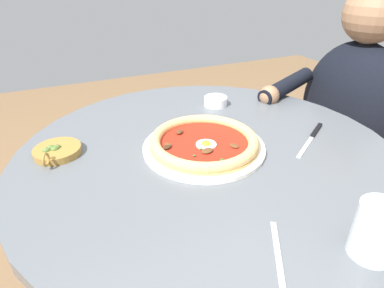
{
  "coord_description": "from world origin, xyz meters",
  "views": [
    {
      "loc": [
        0.33,
        0.63,
        1.16
      ],
      "look_at": [
        0.04,
        -0.02,
        0.76
      ],
      "focal_mm": 29.76,
      "sensor_mm": 36.0,
      "label": 1
    }
  ],
  "objects_px": {
    "water_glass": "(376,234)",
    "olive_pan": "(57,151)",
    "dining_table": "(206,200)",
    "cafe_chair_diner": "(357,136)",
    "diner_person": "(337,150)",
    "pizza_on_plate": "(204,143)",
    "fork_utensil": "(279,263)",
    "ramekin_capers": "(216,101)",
    "steak_knife": "(313,135)"
  },
  "relations": [
    {
      "from": "water_glass",
      "to": "cafe_chair_diner",
      "type": "relative_size",
      "value": 0.12
    },
    {
      "from": "steak_knife",
      "to": "fork_utensil",
      "type": "height_order",
      "value": "steak_knife"
    },
    {
      "from": "steak_knife",
      "to": "diner_person",
      "type": "relative_size",
      "value": 0.17
    },
    {
      "from": "dining_table",
      "to": "olive_pan",
      "type": "distance_m",
      "value": 0.42
    },
    {
      "from": "pizza_on_plate",
      "to": "olive_pan",
      "type": "relative_size",
      "value": 2.32
    },
    {
      "from": "olive_pan",
      "to": "diner_person",
      "type": "bearing_deg",
      "value": -179.11
    },
    {
      "from": "pizza_on_plate",
      "to": "diner_person",
      "type": "relative_size",
      "value": 0.28
    },
    {
      "from": "diner_person",
      "to": "pizza_on_plate",
      "type": "bearing_deg",
      "value": 11.65
    },
    {
      "from": "olive_pan",
      "to": "steak_knife",
      "type": "bearing_deg",
      "value": 164.4
    },
    {
      "from": "dining_table",
      "to": "olive_pan",
      "type": "bearing_deg",
      "value": -20.11
    },
    {
      "from": "olive_pan",
      "to": "fork_utensil",
      "type": "distance_m",
      "value": 0.58
    },
    {
      "from": "cafe_chair_diner",
      "to": "water_glass",
      "type": "bearing_deg",
      "value": 39.48
    },
    {
      "from": "steak_knife",
      "to": "pizza_on_plate",
      "type": "bearing_deg",
      "value": -11.01
    },
    {
      "from": "fork_utensil",
      "to": "olive_pan",
      "type": "bearing_deg",
      "value": -59.12
    },
    {
      "from": "dining_table",
      "to": "cafe_chair_diner",
      "type": "height_order",
      "value": "cafe_chair_diner"
    },
    {
      "from": "pizza_on_plate",
      "to": "fork_utensil",
      "type": "xyz_separation_m",
      "value": [
        0.05,
        0.38,
        -0.02
      ]
    },
    {
      "from": "ramekin_capers",
      "to": "fork_utensil",
      "type": "xyz_separation_m",
      "value": [
        0.21,
        0.62,
        -0.01
      ]
    },
    {
      "from": "dining_table",
      "to": "cafe_chair_diner",
      "type": "bearing_deg",
      "value": -167.78
    },
    {
      "from": "olive_pan",
      "to": "cafe_chair_diner",
      "type": "bearing_deg",
      "value": -177.86
    },
    {
      "from": "dining_table",
      "to": "water_glass",
      "type": "xyz_separation_m",
      "value": [
        -0.09,
        0.41,
        0.21
      ]
    },
    {
      "from": "pizza_on_plate",
      "to": "fork_utensil",
      "type": "relative_size",
      "value": 1.92
    },
    {
      "from": "olive_pan",
      "to": "fork_utensil",
      "type": "relative_size",
      "value": 0.83
    },
    {
      "from": "fork_utensil",
      "to": "diner_person",
      "type": "height_order",
      "value": "diner_person"
    },
    {
      "from": "steak_knife",
      "to": "diner_person",
      "type": "distance_m",
      "value": 0.49
    },
    {
      "from": "cafe_chair_diner",
      "to": "pizza_on_plate",
      "type": "bearing_deg",
      "value": 11.62
    },
    {
      "from": "pizza_on_plate",
      "to": "steak_knife",
      "type": "relative_size",
      "value": 1.68
    },
    {
      "from": "dining_table",
      "to": "olive_pan",
      "type": "height_order",
      "value": "olive_pan"
    },
    {
      "from": "dining_table",
      "to": "water_glass",
      "type": "relative_size",
      "value": 10.1
    },
    {
      "from": "dining_table",
      "to": "diner_person",
      "type": "xyz_separation_m",
      "value": [
        -0.67,
        -0.15,
        -0.08
      ]
    },
    {
      "from": "ramekin_capers",
      "to": "cafe_chair_diner",
      "type": "bearing_deg",
      "value": 173.25
    },
    {
      "from": "ramekin_capers",
      "to": "diner_person",
      "type": "relative_size",
      "value": 0.07
    },
    {
      "from": "dining_table",
      "to": "pizza_on_plate",
      "type": "xyz_separation_m",
      "value": [
        0.01,
        -0.01,
        0.19
      ]
    },
    {
      "from": "olive_pan",
      "to": "diner_person",
      "type": "relative_size",
      "value": 0.12
    },
    {
      "from": "diner_person",
      "to": "fork_utensil",
      "type": "bearing_deg",
      "value": 35.42
    },
    {
      "from": "diner_person",
      "to": "cafe_chair_diner",
      "type": "height_order",
      "value": "diner_person"
    },
    {
      "from": "pizza_on_plate",
      "to": "fork_utensil",
      "type": "distance_m",
      "value": 0.38
    },
    {
      "from": "ramekin_capers",
      "to": "fork_utensil",
      "type": "relative_size",
      "value": 0.47
    },
    {
      "from": "dining_table",
      "to": "diner_person",
      "type": "distance_m",
      "value": 0.69
    },
    {
      "from": "pizza_on_plate",
      "to": "steak_knife",
      "type": "xyz_separation_m",
      "value": [
        -0.31,
        0.06,
        -0.01
      ]
    },
    {
      "from": "steak_knife",
      "to": "cafe_chair_diner",
      "type": "distance_m",
      "value": 0.6
    },
    {
      "from": "water_glass",
      "to": "olive_pan",
      "type": "xyz_separation_m",
      "value": [
        0.45,
        -0.54,
        -0.03
      ]
    },
    {
      "from": "pizza_on_plate",
      "to": "diner_person",
      "type": "xyz_separation_m",
      "value": [
        -0.68,
        -0.14,
        -0.26
      ]
    },
    {
      "from": "steak_knife",
      "to": "dining_table",
      "type": "bearing_deg",
      "value": -10.0
    },
    {
      "from": "cafe_chair_diner",
      "to": "steak_knife",
      "type": "bearing_deg",
      "value": 24.38
    },
    {
      "from": "water_glass",
      "to": "dining_table",
      "type": "bearing_deg",
      "value": -77.29
    },
    {
      "from": "water_glass",
      "to": "steak_knife",
      "type": "relative_size",
      "value": 0.52
    },
    {
      "from": "pizza_on_plate",
      "to": "water_glass",
      "type": "distance_m",
      "value": 0.43
    },
    {
      "from": "ramekin_capers",
      "to": "olive_pan",
      "type": "relative_size",
      "value": 0.57
    },
    {
      "from": "dining_table",
      "to": "fork_utensil",
      "type": "bearing_deg",
      "value": 81.16
    },
    {
      "from": "dining_table",
      "to": "cafe_chair_diner",
      "type": "xyz_separation_m",
      "value": [
        -0.8,
        -0.17,
        -0.06
      ]
    }
  ]
}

